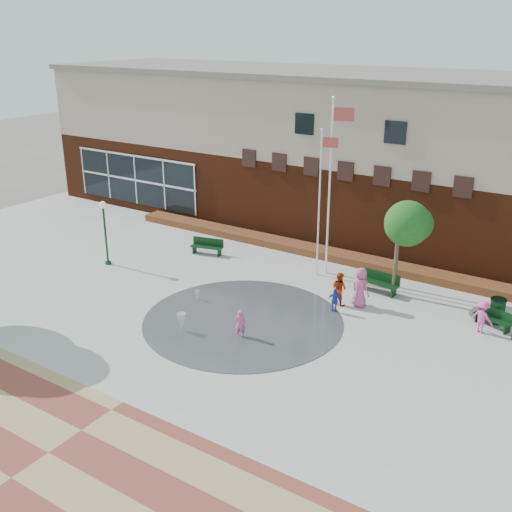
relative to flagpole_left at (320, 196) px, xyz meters
The scene contains 21 objects.
ground 10.00m from the flagpole_left, 91.78° to the right, with size 120.00×120.00×0.00m, color #666056.
plaza_concrete 6.54m from the flagpole_left, 93.17° to the right, with size 46.00×18.00×0.01m, color #A8A8A0.
paver_band 16.64m from the flagpole_left, 91.01° to the right, with size 46.00×6.00×0.01m, color brown.
splash_pad 7.35m from the flagpole_left, 92.65° to the right, with size 8.40×8.40×0.01m, color #383A3D.
library_building 8.36m from the flagpole_left, 91.96° to the left, with size 44.40×10.40×9.20m.
flower_bed 4.73m from the flagpole_left, 96.61° to the left, with size 26.00×1.20×0.40m, color maroon.
flagpole_left is the anchor object (origin of this frame).
flagpole_right 0.97m from the flagpole_left, 56.82° to the left, with size 1.04×0.33×8.65m.
lamp_left 11.02m from the flagpole_left, 154.45° to the right, with size 0.36×0.36×3.39m.
bench_left 7.41m from the flagpole_left, behind, with size 1.83×0.90×0.89m.
bench_mid 5.00m from the flagpole_left, ahead, with size 1.99×0.70×0.98m.
bench_right 9.47m from the flagpole_left, ahead, with size 1.67×1.01×0.81m.
trash_can 9.33m from the flagpole_left, ahead, with size 0.66×0.66×1.08m.
tree_mid 4.09m from the flagpole_left, ahead, with size 2.68×2.68×4.52m.
water_jet_a 9.38m from the flagpole_left, 102.55° to the right, with size 0.39×0.39×0.76m, color white.
water_jet_b 7.59m from the flagpole_left, 119.35° to the right, with size 0.19×0.19×0.42m, color white.
child_splash 8.12m from the flagpole_left, 86.85° to the right, with size 0.43×0.28×1.18m, color #E05598.
adult_red 4.73m from the flagpole_left, 46.26° to the right, with size 0.74×0.57×1.52m, color #AD300C.
adult_pink 4.98m from the flagpole_left, 33.89° to the right, with size 0.89×0.58×1.82m, color #C14E82.
child_blue 5.44m from the flagpole_left, 52.12° to the right, with size 0.64×0.27×1.10m, color #2342B0.
person_bench 9.14m from the flagpole_left, 11.79° to the right, with size 0.90×0.52×1.39m, color #EE46B4.
Camera 1 is at (12.77, -15.53, 11.54)m, focal length 42.00 mm.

